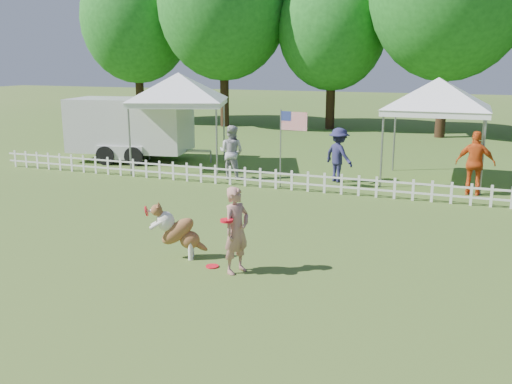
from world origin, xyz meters
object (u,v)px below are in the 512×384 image
Objects in this scene: handler at (236,230)px; dog at (179,231)px; spectator_b at (339,155)px; canopy_tent_left at (180,121)px; flag_pole at (281,149)px; cargo_trailer at (131,129)px; spectator_a at (231,152)px; canopy_tent_right at (435,131)px; frisbee_on_turf at (212,266)px; spectator_c at (475,163)px.

dog is (-1.34, 0.28, -0.25)m from handler.
dog is 8.28m from spectator_b.
canopy_tent_left is 1.39× the size of flag_pole.
canopy_tent_left is 0.60× the size of cargo_trailer.
cargo_trailer reaches higher than handler.
spectator_b is (3.34, 0.83, -0.02)m from spectator_a.
canopy_tent_left reaches higher than handler.
canopy_tent_right is at bearing 36.71° from flag_pole.
dog reaches higher than frisbee_on_turf.
spectator_b reaches higher than frisbee_on_turf.
spectator_a reaches higher than spectator_b.
dog is at bearing -63.17° from cargo_trailer.
spectator_a reaches higher than dog.
spectator_b is at bearing 87.18° from frisbee_on_turf.
canopy_tent_left is at bearing 95.61° from dog.
canopy_tent_right is at bearing -10.17° from cargo_trailer.
cargo_trailer is at bearing -179.84° from canopy_tent_right.
handler is 0.87× the size of spectator_c.
dog is 0.64× the size of spectator_b.
frisbee_on_turf is 0.13× the size of spectator_c.
cargo_trailer is at bearing 27.59° from spectator_b.
flag_pole reaches higher than spectator_b.
handler is 6.54× the size of frisbee_on_turf.
handler is at bearing -106.11° from canopy_tent_right.
spectator_c is (4.45, 8.02, 0.91)m from frisbee_on_turf.
spectator_c is (5.51, 1.01, -0.26)m from flag_pole.
frisbee_on_turf is 12.34m from cargo_trailer.
dog is 9.43m from spectator_c.
handler reaches higher than frisbee_on_turf.
flag_pole is 5.61m from spectator_c.
handler is at bearing -34.47° from dog.
spectator_b is (1.48, 1.38, -0.32)m from flag_pole.
frisbee_on_turf is 0.08× the size of canopy_tent_right.
handler is 8.38m from spectator_a.
spectator_a reaches higher than frisbee_on_turf.
spectator_a is 0.95× the size of spectator_c.
canopy_tent_right is at bearing 43.90° from dog.
handler is 10.00m from canopy_tent_right.
dog is 0.47× the size of flag_pole.
cargo_trailer is at bearing 148.01° from canopy_tent_left.
spectator_a is 7.39m from spectator_c.
canopy_tent_left is (-4.69, 8.65, 1.09)m from dog.
flag_pole is (-1.59, 7.08, 0.38)m from handler.
spectator_c is (9.95, -0.83, -0.72)m from canopy_tent_left.
frisbee_on_turf is 9.22m from spectator_c.
cargo_trailer reaches higher than spectator_a.
spectator_a is at bearing 169.57° from flag_pole.
handler is at bearing 69.59° from spectator_c.
canopy_tent_right is at bearing -15.21° from canopy_tent_left.
spectator_a is at bearing -162.76° from canopy_tent_right.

